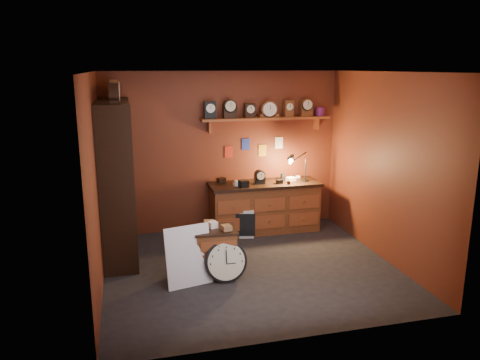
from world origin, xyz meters
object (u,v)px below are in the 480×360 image
object	(u,v)px
low_cabinet	(216,249)
workbench	(264,204)
shelving_unit	(115,174)
big_round_clock	(226,261)

from	to	relation	value
low_cabinet	workbench	bearing A→B (deg)	56.87
shelving_unit	big_round_clock	size ratio (longest dim) A/B	4.57
big_round_clock	shelving_unit	bearing A→B (deg)	136.97
big_round_clock	low_cabinet	bearing A→B (deg)	109.55
shelving_unit	workbench	size ratio (longest dim) A/B	1.36
low_cabinet	big_round_clock	size ratio (longest dim) A/B	1.31
workbench	big_round_clock	bearing A→B (deg)	-121.04
shelving_unit	low_cabinet	distance (m)	1.87
low_cabinet	shelving_unit	bearing A→B (deg)	145.28
shelving_unit	workbench	world-z (taller)	shelving_unit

